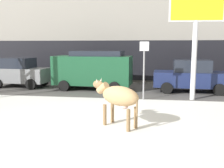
{
  "coord_description": "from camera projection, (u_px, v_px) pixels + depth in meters",
  "views": [
    {
      "loc": [
        2.02,
        -8.02,
        2.61
      ],
      "look_at": [
        0.56,
        1.88,
        1.1
      ],
      "focal_mm": 40.47,
      "sensor_mm": 36.0,
      "label": 1
    }
  ],
  "objects": [
    {
      "name": "billboard",
      "position": [
        197.0,
        9.0,
        11.76
      ],
      "size": [
        2.53,
        0.42,
        5.56
      ],
      "color": "silver",
      "rests_on": "ground"
    },
    {
      "name": "car_darkgreen_van",
      "position": [
        93.0,
        69.0,
        15.18
      ],
      "size": [
        4.69,
        2.29,
        2.32
      ],
      "color": "#194C2D",
      "rests_on": "ground"
    },
    {
      "name": "car_grey_hatchback",
      "position": [
        20.0,
        72.0,
        16.2
      ],
      "size": [
        3.58,
        2.06,
        1.86
      ],
      "color": "slate",
      "rests_on": "ground"
    },
    {
      "name": "car_navy_sedan",
      "position": [
        191.0,
        76.0,
        14.38
      ],
      "size": [
        4.28,
        2.14,
        1.84
      ],
      "color": "#19234C",
      "rests_on": "ground"
    },
    {
      "name": "ground_plane",
      "position": [
        88.0,
        124.0,
        8.53
      ],
      "size": [
        120.0,
        120.0,
        0.0
      ],
      "primitive_type": "plane",
      "color": "white"
    },
    {
      "name": "road_strip",
      "position": [
        115.0,
        89.0,
        15.46
      ],
      "size": [
        60.0,
        5.6,
        0.01
      ],
      "primitive_type": "cube",
      "color": "#514F4C",
      "rests_on": "ground"
    },
    {
      "name": "pedestrian_near_billboard",
      "position": [
        175.0,
        71.0,
        17.78
      ],
      "size": [
        0.36,
        0.24,
        1.73
      ],
      "color": "#282833",
      "rests_on": "ground"
    },
    {
      "name": "cow_tan",
      "position": [
        118.0,
        97.0,
        8.15
      ],
      "size": [
        1.82,
        1.36,
        1.54
      ],
      "color": "tan",
      "rests_on": "ground"
    },
    {
      "name": "street_sign",
      "position": [
        144.0,
        66.0,
        12.16
      ],
      "size": [
        0.44,
        0.08,
        2.82
      ],
      "color": "gray",
      "rests_on": "ground"
    }
  ]
}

